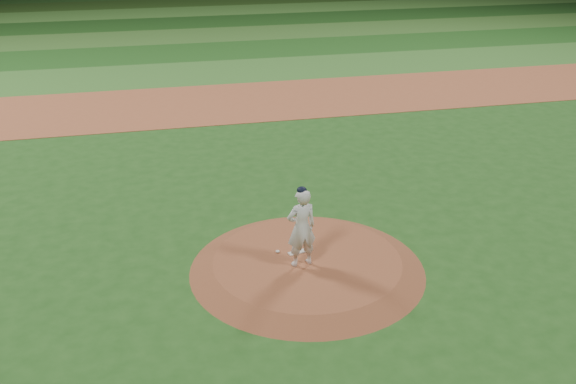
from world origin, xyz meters
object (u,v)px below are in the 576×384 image
(pitching_rubber, at_px, (300,252))
(pitcher_on_mound, at_px, (301,227))
(pitchers_mound, at_px, (307,264))
(rosin_bag, at_px, (278,251))

(pitching_rubber, bearing_deg, pitcher_on_mound, -115.50)
(pitchers_mound, height_order, pitcher_on_mound, pitcher_on_mound)
(pitchers_mound, relative_size, pitching_rubber, 9.38)
(pitching_rubber, relative_size, pitcher_on_mound, 0.30)
(pitchers_mound, relative_size, pitcher_on_mound, 2.82)
(pitcher_on_mound, bearing_deg, pitching_rubber, 78.86)
(rosin_bag, bearing_deg, pitcher_on_mound, -58.00)
(pitchers_mound, bearing_deg, pitcher_on_mound, -137.87)
(pitching_rubber, bearing_deg, pitchers_mound, -92.33)
(rosin_bag, bearing_deg, pitchers_mound, -38.84)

